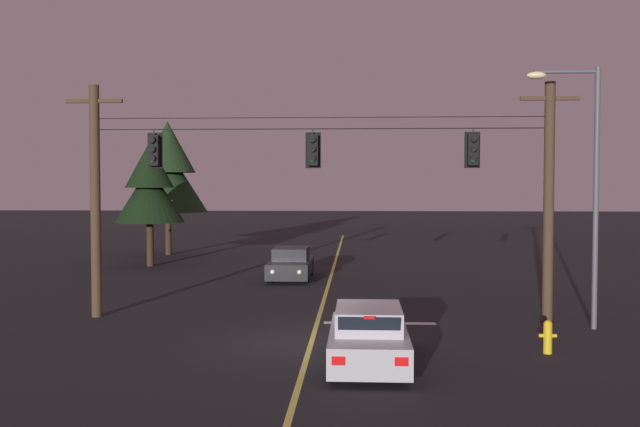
% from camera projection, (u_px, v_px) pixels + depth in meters
% --- Properties ---
extents(ground_plane, '(180.00, 180.00, 0.00)m').
position_uv_depth(ground_plane, '(311.00, 343.00, 19.39)').
color(ground_plane, black).
extents(lane_centre_stripe, '(0.14, 60.00, 0.01)m').
position_uv_depth(lane_centre_stripe, '(327.00, 290.00, 28.85)').
color(lane_centre_stripe, '#D1C64C').
rests_on(lane_centre_stripe, ground).
extents(stop_bar_paint, '(3.40, 0.36, 0.01)m').
position_uv_depth(stop_bar_paint, '(380.00, 323.00, 22.17)').
color(stop_bar_paint, silver).
rests_on(stop_bar_paint, ground).
extents(signal_span_assembly, '(15.96, 0.32, 7.35)m').
position_uv_depth(signal_span_assembly, '(318.00, 197.00, 22.70)').
color(signal_span_assembly, '#423021').
rests_on(signal_span_assembly, ground).
extents(traffic_light_leftmost, '(0.48, 0.41, 1.22)m').
position_uv_depth(traffic_light_leftmost, '(154.00, 150.00, 22.89)').
color(traffic_light_leftmost, black).
extents(traffic_light_left_inner, '(0.48, 0.41, 1.22)m').
position_uv_depth(traffic_light_left_inner, '(313.00, 150.00, 22.63)').
color(traffic_light_left_inner, black).
extents(traffic_light_centre, '(0.48, 0.41, 1.22)m').
position_uv_depth(traffic_light_centre, '(473.00, 150.00, 22.37)').
color(traffic_light_centre, black).
extents(car_waiting_near_lane, '(1.80, 4.33, 1.39)m').
position_uv_depth(car_waiting_near_lane, '(368.00, 337.00, 17.10)').
color(car_waiting_near_lane, '#A5A5AD').
rests_on(car_waiting_near_lane, ground).
extents(car_oncoming_lead, '(1.80, 4.42, 1.39)m').
position_uv_depth(car_oncoming_lead, '(291.00, 264.00, 32.37)').
color(car_oncoming_lead, black).
rests_on(car_oncoming_lead, ground).
extents(street_lamp_corner, '(2.11, 0.30, 7.60)m').
position_uv_depth(street_lamp_corner, '(585.00, 172.00, 21.13)').
color(street_lamp_corner, '#4C4F54').
rests_on(street_lamp_corner, ground).
extents(tree_verge_near, '(3.53, 3.53, 6.31)m').
position_uv_depth(tree_verge_near, '(150.00, 187.00, 37.09)').
color(tree_verge_near, '#332316').
rests_on(tree_verge_near, ground).
extents(tree_verge_far, '(4.63, 4.63, 7.87)m').
position_uv_depth(tree_verge_far, '(168.00, 171.00, 42.87)').
color(tree_verge_far, '#332316').
rests_on(tree_verge_far, ground).
extents(fire_hydrant, '(0.44, 0.22, 0.84)m').
position_uv_depth(fire_hydrant, '(548.00, 336.00, 18.22)').
color(fire_hydrant, gold).
rests_on(fire_hydrant, ground).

